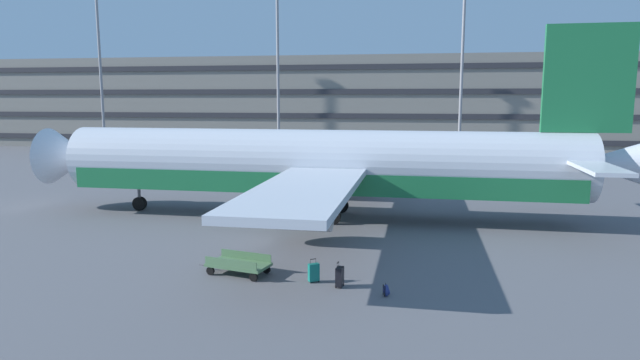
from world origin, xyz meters
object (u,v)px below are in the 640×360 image
Objects in this scene: suitcase_teal at (314,272)px; backpack_scuffed at (386,290)px; airliner at (324,165)px; suitcase_purple at (340,277)px; baggage_cart at (238,264)px.

suitcase_teal reaches higher than backpack_scuffed.
airliner reaches higher than backpack_scuffed.
suitcase_purple is 1.96× the size of backpack_scuffed.
baggage_cart reaches higher than backpack_scuffed.
baggage_cart is (-1.79, -11.44, -2.88)m from airliner.
airliner is at bearing 102.25° from suitcase_purple.
baggage_cart is (-3.33, 0.44, 0.01)m from suitcase_teal.
baggage_cart is (-4.45, 0.83, -0.00)m from suitcase_purple.
airliner is 12.32m from suitcase_teal.
airliner is 39.65× the size of suitcase_teal.
baggage_cart is at bearing 169.47° from suitcase_purple.
suitcase_teal is 3.19m from backpack_scuffed.
baggage_cart is (-6.33, 1.53, 0.20)m from backpack_scuffed.
airliner is 14.08m from backpack_scuffed.
suitcase_teal is at bearing -7.45° from baggage_cart.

